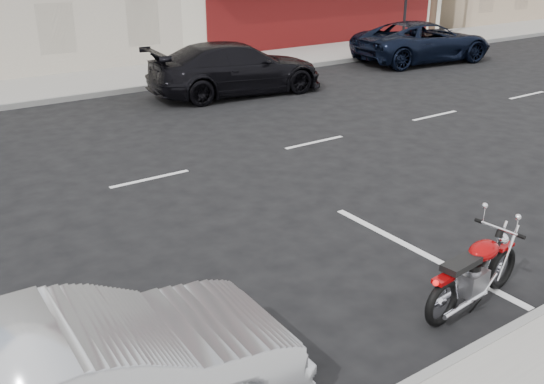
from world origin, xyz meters
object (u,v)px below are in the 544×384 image
Objects in this scene: suv_far at (423,42)px; fire_hydrant at (376,37)px; motorcycle at (503,258)px; car_far at (236,68)px.

fire_hydrant is at bearing -1.35° from suv_far.
car_far is (2.93, 11.29, 0.33)m from motorcycle.
suv_far is (-0.46, -2.97, 0.22)m from fire_hydrant.
car_far is (-8.95, -3.45, 0.23)m from fire_hydrant.
suv_far reaches higher than fire_hydrant.
car_far reaches higher than fire_hydrant.
motorcycle is at bearing 143.29° from suv_far.
car_far is at bearing -158.93° from fire_hydrant.
fire_hydrant is at bearing 45.72° from motorcycle.
motorcycle is 16.40m from suv_far.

